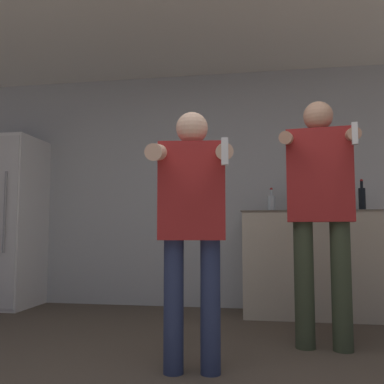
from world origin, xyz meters
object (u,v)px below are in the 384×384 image
(bottle_dark_rum, at_px, (294,200))
(person_woman_foreground, at_px, (192,212))
(bottle_green_wine, at_px, (324,199))
(refrigerator, at_px, (4,222))
(bottle_tall_gin, at_px, (362,198))
(bottle_short_whiskey, at_px, (306,197))
(person_man_side, at_px, (320,202))
(bottle_brown_liquor, at_px, (271,203))

(bottle_dark_rum, distance_m, person_woman_foreground, 1.99)
(bottle_green_wine, height_order, person_woman_foreground, person_woman_foreground)
(refrigerator, xyz_separation_m, bottle_tall_gin, (3.75, 0.05, 0.22))
(bottle_green_wine, bearing_deg, person_woman_foreground, -118.65)
(bottle_dark_rum, xyz_separation_m, bottle_green_wine, (0.28, 0.00, 0.01))
(bottle_dark_rum, bearing_deg, bottle_tall_gin, 0.00)
(bottle_tall_gin, relative_size, bottle_short_whiskey, 0.96)
(refrigerator, xyz_separation_m, bottle_short_whiskey, (3.23, 0.05, 0.23))
(person_man_side, bearing_deg, bottle_short_whiskey, 89.06)
(refrigerator, distance_m, bottle_dark_rum, 3.12)
(bottle_green_wine, relative_size, bottle_tall_gin, 1.07)
(bottle_brown_liquor, height_order, person_man_side, person_man_side)
(bottle_brown_liquor, distance_m, person_man_side, 1.24)
(bottle_dark_rum, xyz_separation_m, person_woman_foreground, (-0.72, -1.84, -0.19))
(bottle_brown_liquor, relative_size, bottle_tall_gin, 0.77)
(refrigerator, relative_size, bottle_tall_gin, 5.91)
(bottle_brown_liquor, xyz_separation_m, bottle_green_wine, (0.51, 0.00, 0.04))
(person_woman_foreground, height_order, person_man_side, person_man_side)
(bottle_green_wine, distance_m, person_man_side, 1.22)
(person_man_side, bearing_deg, bottle_green_wine, 81.02)
(bottle_dark_rum, relative_size, bottle_short_whiskey, 0.85)
(bottle_dark_rum, bearing_deg, person_woman_foreground, -111.40)
(bottle_tall_gin, xyz_separation_m, bottle_short_whiskey, (-0.52, -0.00, 0.01))
(refrigerator, bearing_deg, person_woman_foreground, -36.87)
(refrigerator, distance_m, bottle_green_wine, 3.40)
(bottle_brown_liquor, height_order, bottle_green_wine, bottle_green_wine)
(bottle_dark_rum, relative_size, bottle_tall_gin, 0.89)
(bottle_green_wine, xyz_separation_m, bottle_tall_gin, (0.35, 0.00, 0.00))
(refrigerator, height_order, bottle_green_wine, refrigerator)
(bottle_dark_rum, bearing_deg, refrigerator, -179.09)
(bottle_tall_gin, distance_m, bottle_short_whiskey, 0.52)
(refrigerator, height_order, bottle_tall_gin, refrigerator)
(bottle_brown_liquor, distance_m, bottle_green_wine, 0.51)
(refrigerator, bearing_deg, bottle_green_wine, 0.84)
(person_man_side, bearing_deg, bottle_brown_liquor, 104.86)
(refrigerator, xyz_separation_m, bottle_green_wine, (3.40, 0.05, 0.21))
(bottle_brown_liquor, height_order, bottle_dark_rum, bottle_dark_rum)
(bottle_tall_gin, distance_m, person_man_side, 1.32)
(bottle_dark_rum, distance_m, bottle_green_wine, 0.28)
(bottle_brown_liquor, relative_size, bottle_short_whiskey, 0.74)
(refrigerator, xyz_separation_m, bottle_brown_liquor, (2.89, 0.05, 0.18))
(person_woman_foreground, bearing_deg, bottle_dark_rum, 68.60)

